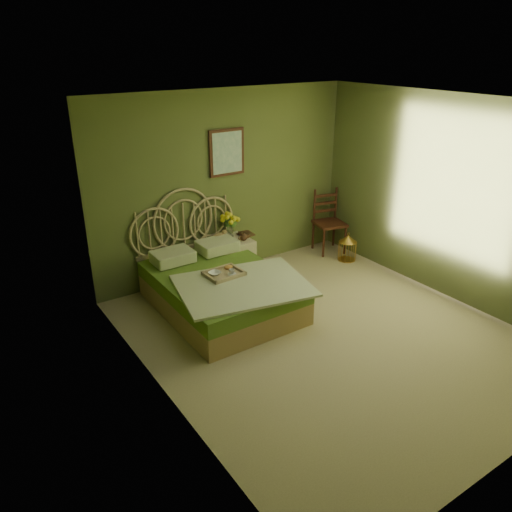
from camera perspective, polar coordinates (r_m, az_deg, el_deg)
floor at (r=5.96m, az=8.12°, el=-8.92°), size 4.50×4.50×0.00m
ceiling at (r=5.08m, az=9.84°, el=16.72°), size 4.50×4.50×0.00m
wall_back at (r=7.10m, az=-3.48°, el=8.19°), size 4.00×0.00×4.00m
wall_left at (r=4.37m, az=-10.93°, el=-2.34°), size 0.00×4.50×4.50m
wall_right at (r=6.84m, az=21.45°, el=5.99°), size 0.00×4.50×4.50m
wall_art at (r=6.98m, az=-3.35°, el=11.73°), size 0.54×0.04×0.64m
bed at (r=6.36m, az=-4.25°, el=-3.44°), size 1.72×2.17×1.34m
nightstand at (r=7.17m, az=-2.80°, el=0.35°), size 0.51×0.51×1.00m
chair at (r=8.09m, az=8.07°, el=4.40°), size 0.54×0.54×1.00m
birdcage at (r=7.86m, az=10.40°, el=0.91°), size 0.27×0.27×0.41m
book_lower at (r=7.17m, az=-1.67°, el=2.30°), size 0.21×0.25×0.02m
book_upper at (r=7.17m, az=-1.67°, el=2.45°), size 0.19×0.25×0.02m
cereal_bowl at (r=6.14m, az=-4.74°, el=-1.99°), size 0.18×0.18×0.04m
coffee_cup at (r=6.12m, az=-2.77°, el=-1.82°), size 0.09×0.09×0.07m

